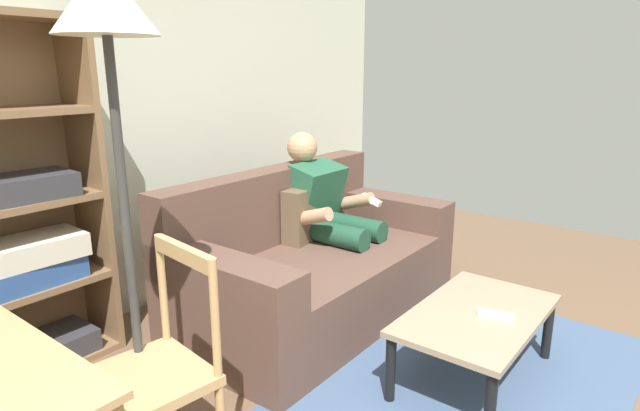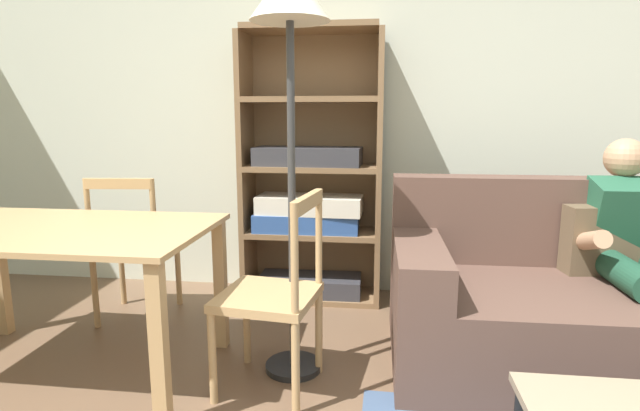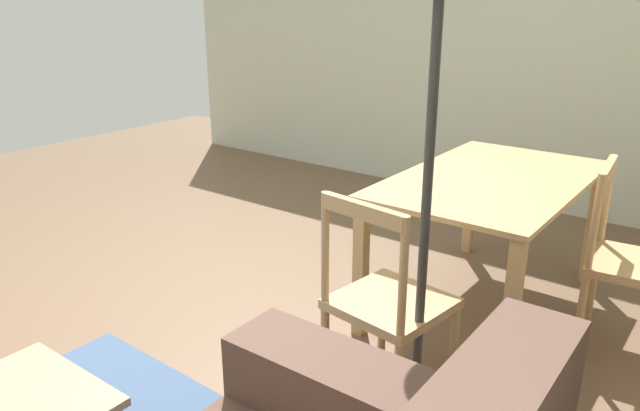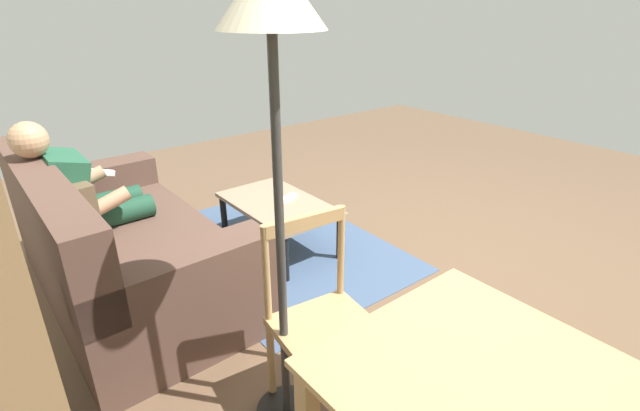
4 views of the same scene
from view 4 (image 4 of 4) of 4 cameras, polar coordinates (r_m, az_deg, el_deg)
ground_plane at (r=3.30m, az=14.80°, el=-8.96°), size 8.36×8.36×0.00m
couch at (r=3.15m, az=-23.77°, el=-5.04°), size 1.91×1.00×0.92m
person_lounging at (r=3.28m, az=-26.85°, el=0.57°), size 0.59×0.90×1.13m
coffee_table at (r=3.48m, az=-5.19°, el=-0.33°), size 0.94×0.56×0.37m
tv_remote at (r=3.50m, az=-4.01°, el=0.96°), size 0.09×0.18×0.02m
dining_chair_facing_couch at (r=2.08m, az=0.50°, el=-14.63°), size 0.47×0.47×0.92m
area_rug at (r=3.62m, az=-5.00°, el=-4.93°), size 2.02×1.43×0.01m
floor_lamp at (r=1.57m, az=-5.90°, el=18.83°), size 0.36×0.36×1.90m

